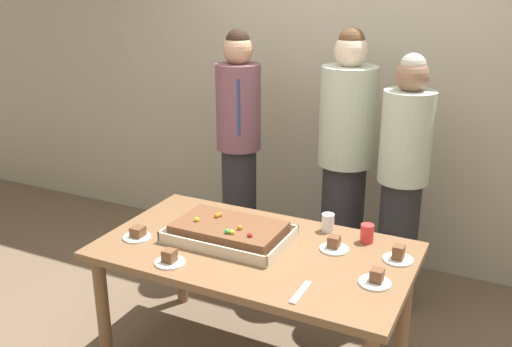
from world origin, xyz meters
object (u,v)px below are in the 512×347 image
drink_cup_middle (328,223)px  plated_slice_center_front (137,234)px  plated_slice_near_left (398,256)px  party_table (255,263)px  person_green_shirt_behind (402,183)px  plated_slice_far_left (170,259)px  plated_slice_near_right (376,279)px  plated_slice_far_right (334,246)px  cake_server_utensil (301,292)px  drink_cup_nearest (367,233)px  sheet_cake (229,232)px  person_serving_front (239,147)px  person_striped_tie_right (345,159)px

drink_cup_middle → plated_slice_center_front: bearing=-148.9°
plated_slice_near_left → plated_slice_center_front: plated_slice_near_left is taller
party_table → person_green_shirt_behind: bearing=59.6°
plated_slice_far_left → plated_slice_near_right: bearing=14.9°
plated_slice_far_right → cake_server_utensil: (0.00, -0.47, -0.02)m
drink_cup_nearest → drink_cup_middle: 0.23m
plated_slice_near_right → plated_slice_far_left: size_ratio=1.00×
plated_slice_near_right → cake_server_utensil: plated_slice_near_right is taller
plated_slice_center_front → drink_cup_middle: (0.89, 0.53, 0.03)m
plated_slice_center_front → drink_cup_middle: size_ratio=1.50×
plated_slice_near_left → drink_cup_nearest: 0.24m
sheet_cake → person_serving_front: 1.10m
plated_slice_near_right → sheet_cake: bearing=172.7°
plated_slice_center_front → drink_cup_nearest: 1.22m
plated_slice_near_left → plated_slice_center_front: bearing=-164.6°
party_table → person_serving_front: size_ratio=0.93×
plated_slice_near_right → cake_server_utensil: size_ratio=0.75×
sheet_cake → plated_slice_near_left: sheet_cake is taller
plated_slice_center_front → drink_cup_nearest: drink_cup_nearest is taller
person_green_shirt_behind → person_striped_tie_right: bearing=-73.4°
person_striped_tie_right → cake_server_utensil: bearing=25.5°
person_green_shirt_behind → drink_cup_middle: bearing=12.3°
person_striped_tie_right → party_table: bearing=8.7°
cake_server_utensil → person_serving_front: person_serving_front is taller
sheet_cake → party_table: bearing=-9.0°
drink_cup_nearest → plated_slice_far_right: bearing=-128.7°
cake_server_utensil → person_green_shirt_behind: person_green_shirt_behind is taller
plated_slice_far_left → person_striped_tie_right: (0.43, 1.43, 0.16)m
plated_slice_far_right → cake_server_utensil: bearing=-89.5°
plated_slice_near_left → cake_server_utensil: (-0.32, -0.50, -0.02)m
sheet_cake → plated_slice_near_left: 0.88m
plated_slice_far_right → person_serving_front: person_serving_front is taller
plated_slice_center_front → drink_cup_nearest: size_ratio=1.50×
plated_slice_far_left → drink_cup_nearest: bearing=39.2°
plated_slice_near_left → person_green_shirt_behind: person_green_shirt_behind is taller
person_serving_front → person_striped_tie_right: bearing=71.3°
sheet_cake → person_green_shirt_behind: bearing=51.8°
person_green_shirt_behind → person_serving_front: bearing=-55.8°
sheet_cake → drink_cup_nearest: size_ratio=6.35×
drink_cup_middle → person_striped_tie_right: (-0.14, 0.73, 0.14)m
person_serving_front → drink_cup_middle: bearing=29.0°
party_table → plated_slice_near_right: bearing=-6.9°
drink_cup_nearest → cake_server_utensil: size_ratio=0.50×
plated_slice_center_front → cake_server_utensil: size_ratio=0.75×
party_table → plated_slice_center_front: bearing=-164.3°
plated_slice_far_right → plated_slice_near_right: bearing=-40.7°
sheet_cake → drink_cup_middle: 0.55m
plated_slice_near_left → plated_slice_near_right: bearing=-98.9°
plated_slice_center_front → person_serving_front: person_serving_front is taller
plated_slice_near_left → drink_cup_nearest: drink_cup_nearest is taller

